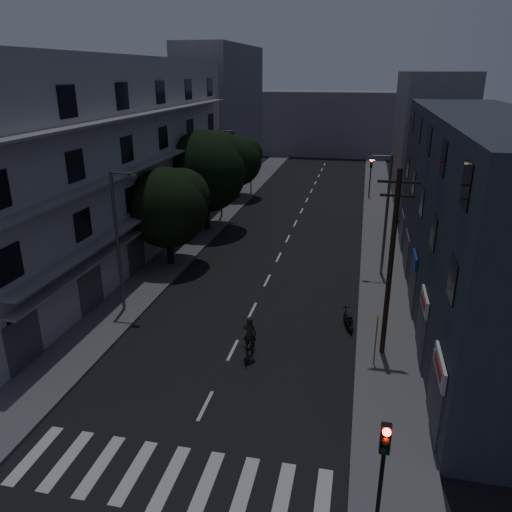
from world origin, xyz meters
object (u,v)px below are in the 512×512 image
at_px(traffic_signal_near, 383,460).
at_px(bus_stop_sign, 377,330).
at_px(cyclist, 250,345).
at_px(motorcycle, 348,321).
at_px(utility_pole, 391,262).

xyz_separation_m(traffic_signal_near, bus_stop_sign, (0.03, 9.65, -1.21)).
relative_size(traffic_signal_near, cyclist, 1.84).
distance_m(bus_stop_sign, cyclist, 5.97).
relative_size(motorcycle, cyclist, 0.76).
height_order(bus_stop_sign, motorcycle, bus_stop_sign).
relative_size(utility_pole, motorcycle, 5.31).
distance_m(utility_pole, cyclist, 7.66).
bearing_deg(utility_pole, traffic_signal_near, -92.30).
bearing_deg(bus_stop_sign, cyclist, -174.42).
bearing_deg(motorcycle, utility_pole, -70.80).
xyz_separation_m(traffic_signal_near, cyclist, (-5.80, 9.08, -2.35)).
bearing_deg(cyclist, bus_stop_sign, 6.88).
height_order(utility_pole, cyclist, utility_pole).
bearing_deg(traffic_signal_near, utility_pole, 87.70).
bearing_deg(utility_pole, motorcycle, 126.49).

